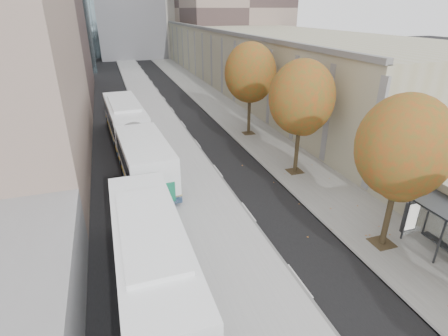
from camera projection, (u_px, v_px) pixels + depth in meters
name	position (u px, v px, depth m)	size (l,w,h in m)	color
bus_platform	(163.00, 128.00, 34.49)	(4.25, 150.00, 0.15)	#A5A5A5
sidewalk	(239.00, 121.00, 36.79)	(4.75, 150.00, 0.08)	gray
building_tan	(242.00, 50.00, 63.43)	(18.00, 92.00, 8.00)	tan
tree_c	(404.00, 147.00, 15.48)	(4.20, 4.20, 7.28)	#2F2616
tree_d	(302.00, 98.00, 23.16)	(4.40, 4.40, 7.60)	#2F2616
tree_e	(250.00, 73.00, 30.84)	(4.60, 4.60, 7.92)	#2F2616
bus_far	(132.00, 134.00, 27.80)	(3.89, 19.35, 3.20)	white
distant_car	(125.00, 108.00, 39.65)	(1.41, 3.51, 1.20)	silver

